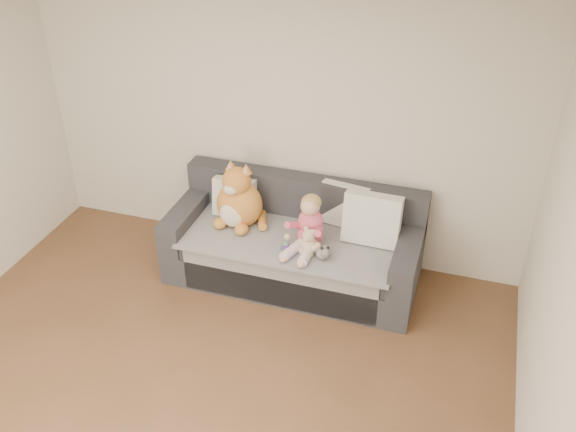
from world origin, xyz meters
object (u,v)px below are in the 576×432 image
object	(u,v)px
teddy_bear	(309,243)
toddler	(309,226)
sippy_cup	(286,246)
plush_cat	(239,201)
sofa	(294,247)

from	to	relation	value
teddy_bear	toddler	bearing A→B (deg)	131.09
toddler	teddy_bear	bearing A→B (deg)	-62.43
teddy_bear	sippy_cup	xyz separation A→B (m)	(-0.19, -0.04, -0.05)
plush_cat	toddler	bearing A→B (deg)	-3.38
sofa	plush_cat	xyz separation A→B (m)	(-0.51, -0.02, 0.39)
sofa	toddler	bearing A→B (deg)	-44.19
sippy_cup	plush_cat	bearing A→B (deg)	151.10
plush_cat	teddy_bear	size ratio (longest dim) A/B	2.49
plush_cat	teddy_bear	xyz separation A→B (m)	(0.72, -0.25, -0.13)
plush_cat	sofa	bearing A→B (deg)	10.95
plush_cat	sippy_cup	bearing A→B (deg)	-19.85
sofa	toddler	world-z (taller)	toddler
sofa	sippy_cup	bearing A→B (deg)	-86.84
teddy_bear	sippy_cup	distance (m)	0.20
sofa	plush_cat	bearing A→B (deg)	-178.10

